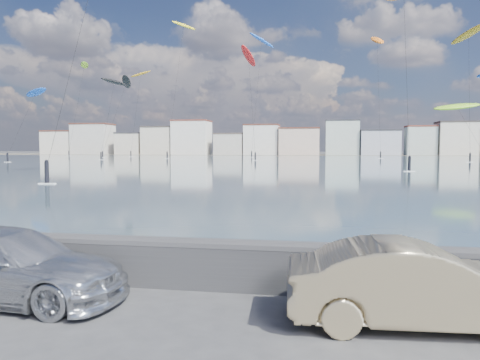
{
  "coord_description": "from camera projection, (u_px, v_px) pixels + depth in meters",
  "views": [
    {
      "loc": [
        2.84,
        -6.59,
        2.94
      ],
      "look_at": [
        1.0,
        4.0,
        2.2
      ],
      "focal_mm": 35.0,
      "sensor_mm": 36.0,
      "label": 1
    }
  ],
  "objects": [
    {
      "name": "kitesurfer_1",
      "position": [
        457.0,
        107.0,
        104.5
      ],
      "size": [
        10.44,
        11.16,
        13.56
      ],
      "color": "#8CD826",
      "rests_on": "ground"
    },
    {
      "name": "kitesurfer_8",
      "position": [
        469.0,
        35.0,
        100.81
      ],
      "size": [
        7.31,
        12.48,
        29.35
      ],
      "color": "#BF8C19",
      "rests_on": "ground"
    },
    {
      "name": "kitesurfer_13",
      "position": [
        126.0,
        83.0,
        145.86
      ],
      "size": [
        6.56,
        14.48,
        25.65
      ],
      "color": "black",
      "rests_on": "ground"
    },
    {
      "name": "car_silver",
      "position": [
        8.0,
        265.0,
        9.0
      ],
      "size": [
        4.81,
        2.16,
        1.37
      ],
      "primitive_type": "imported",
      "rotation": [
        0.0,
        0.0,
        1.52
      ],
      "color": "silver",
      "rests_on": "ground"
    },
    {
      "name": "kitesurfer_6",
      "position": [
        262.0,
        41.0,
        148.57
      ],
      "size": [
        8.87,
        12.0,
        39.76
      ],
      "color": "blue",
      "rests_on": "ground"
    },
    {
      "name": "car_champagne",
      "position": [
        417.0,
        285.0,
        7.66
      ],
      "size": [
        4.33,
        1.77,
        1.39
      ],
      "primitive_type": "imported",
      "rotation": [
        0.0,
        0.0,
        1.64
      ],
      "color": "tan",
      "rests_on": "ground"
    },
    {
      "name": "kitesurfer_4",
      "position": [
        183.0,
        28.0,
        131.1
      ],
      "size": [
        6.92,
        13.01,
        38.68
      ],
      "color": "yellow",
      "rests_on": "ground"
    },
    {
      "name": "kitesurfer_2",
      "position": [
        249.0,
        58.0,
        115.74
      ],
      "size": [
        6.01,
        14.25,
        28.21
      ],
      "color": "red",
      "rests_on": "ground"
    },
    {
      "name": "far_shore_strip",
      "position": [
        315.0,
        155.0,
        203.73
      ],
      "size": [
        500.0,
        60.0,
        0.0
      ],
      "primitive_type": "cube",
      "color": "#4C473D",
      "rests_on": "ground"
    },
    {
      "name": "kitesurfer_12",
      "position": [
        114.0,
        83.0,
        120.03
      ],
      "size": [
        5.28,
        13.59,
        20.82
      ],
      "color": "black",
      "rests_on": "ground"
    },
    {
      "name": "far_buildings",
      "position": [
        318.0,
        140.0,
        189.34
      ],
      "size": [
        240.79,
        13.26,
        14.6
      ],
      "color": "silver",
      "rests_on": "ground"
    },
    {
      "name": "kitesurfer_9",
      "position": [
        141.0,
        76.0,
        164.08
      ],
      "size": [
        7.69,
        15.37,
        30.4
      ],
      "color": "#BF8C19",
      "rests_on": "ground"
    },
    {
      "name": "bay_water",
      "position": [
        307.0,
        162.0,
        97.1
      ],
      "size": [
        500.0,
        177.0,
        0.0
      ],
      "primitive_type": "cube",
      "color": "#34545C",
      "rests_on": "ground"
    },
    {
      "name": "seawall",
      "position": [
        182.0,
        261.0,
        9.78
      ],
      "size": [
        400.0,
        0.36,
        1.08
      ],
      "color": "#28282B",
      "rests_on": "ground"
    },
    {
      "name": "ground",
      "position": [
        131.0,
        340.0,
        7.17
      ],
      "size": [
        700.0,
        700.0,
        0.0
      ],
      "primitive_type": "plane",
      "color": "#333335",
      "rests_on": "ground"
    },
    {
      "name": "kitesurfer_16",
      "position": [
        377.0,
        41.0,
        142.3
      ],
      "size": [
        4.7,
        21.04,
        38.29
      ],
      "color": "orange",
      "rests_on": "ground"
    },
    {
      "name": "kitesurfer_15",
      "position": [
        84.0,
        66.0,
        174.38
      ],
      "size": [
        6.6,
        13.66,
        34.79
      ],
      "color": "#8CD826",
      "rests_on": "ground"
    },
    {
      "name": "kitesurfer_19",
      "position": [
        36.0,
        93.0,
        110.39
      ],
      "size": [
        8.64,
        19.39,
        17.36
      ],
      "color": "blue",
      "rests_on": "ground"
    }
  ]
}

